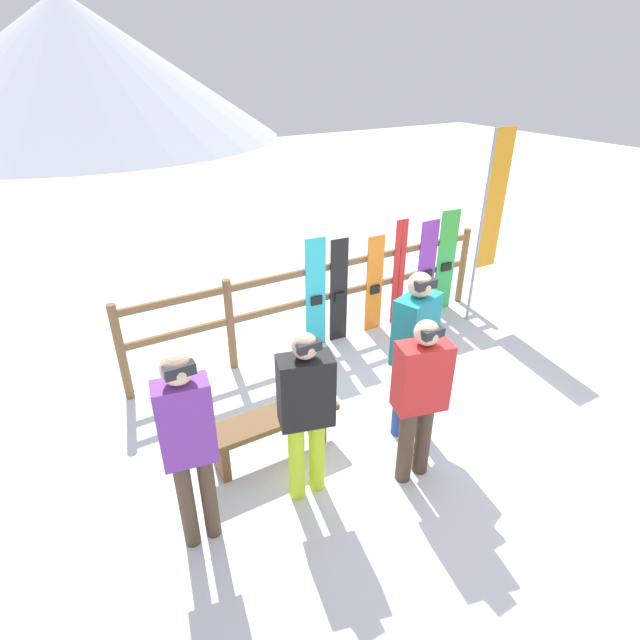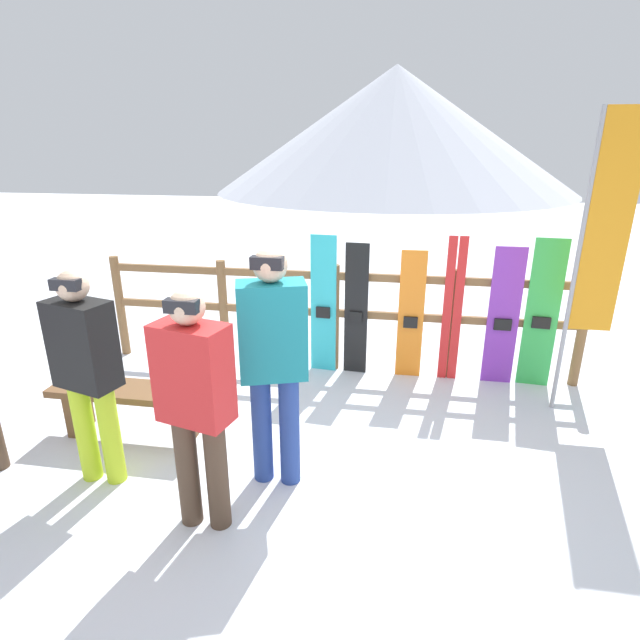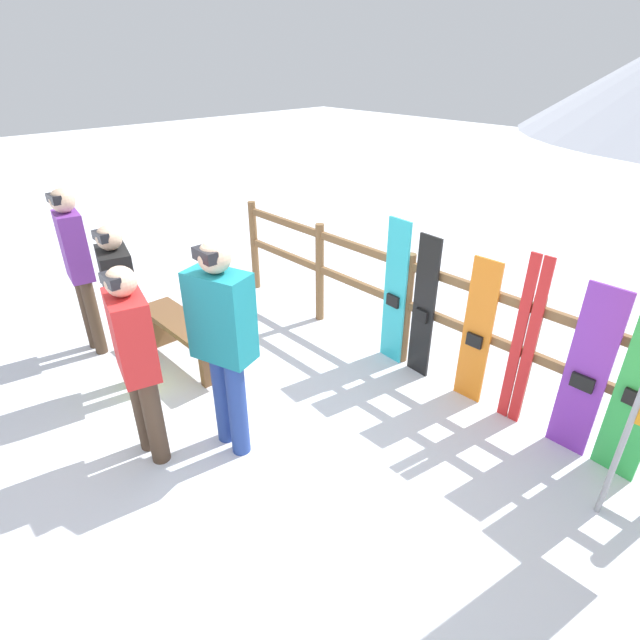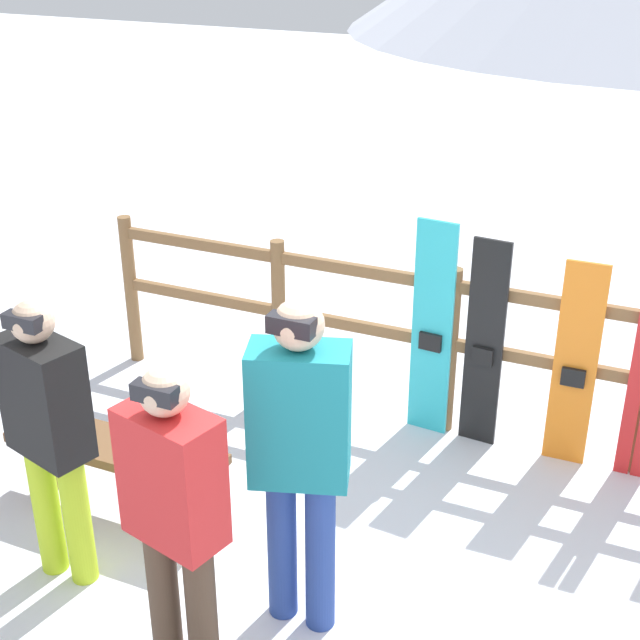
# 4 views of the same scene
# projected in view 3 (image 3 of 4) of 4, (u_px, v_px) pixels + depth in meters

# --- Properties ---
(ground_plane) EXTENTS (40.00, 40.00, 0.00)m
(ground_plane) POSITION_uv_depth(u_px,v_px,m) (242.00, 455.00, 4.06)
(ground_plane) COLOR white
(fence) EXTENTS (5.21, 0.10, 1.20)m
(fence) POSITION_uv_depth(u_px,v_px,m) (407.00, 300.00, 4.98)
(fence) COLOR brown
(fence) RESTS_ON ground
(bench) EXTENTS (1.36, 0.36, 0.46)m
(bench) POSITION_uv_depth(u_px,v_px,m) (186.00, 333.00, 5.13)
(bench) COLOR brown
(bench) RESTS_ON ground
(person_black) EXTENTS (0.50, 0.36, 1.63)m
(person_black) POSITION_uv_depth(u_px,v_px,m) (122.00, 300.00, 4.44)
(person_black) COLOR #B7D826
(person_black) RESTS_ON ground
(person_purple) EXTENTS (0.42, 0.28, 1.77)m
(person_purple) POSITION_uv_depth(u_px,v_px,m) (77.00, 260.00, 5.01)
(person_purple) COLOR #4C3828
(person_purple) RESTS_ON ground
(person_red) EXTENTS (0.50, 0.35, 1.64)m
(person_red) POSITION_uv_depth(u_px,v_px,m) (136.00, 355.00, 3.64)
(person_red) COLOR #4C3828
(person_red) RESTS_ON ground
(person_teal) EXTENTS (0.52, 0.39, 1.79)m
(person_teal) POSITION_uv_depth(u_px,v_px,m) (223.00, 337.00, 3.69)
(person_teal) COLOR navy
(person_teal) RESTS_ON ground
(snowboard_cyan) EXTENTS (0.28, 0.07, 1.52)m
(snowboard_cyan) POSITION_uv_depth(u_px,v_px,m) (395.00, 294.00, 4.99)
(snowboard_cyan) COLOR #2DBFCC
(snowboard_cyan) RESTS_ON ground
(snowboard_black_stripe) EXTENTS (0.25, 0.07, 1.45)m
(snowboard_black_stripe) POSITION_uv_depth(u_px,v_px,m) (424.00, 309.00, 4.78)
(snowboard_black_stripe) COLOR black
(snowboard_black_stripe) RESTS_ON ground
(snowboard_orange) EXTENTS (0.27, 0.06, 1.39)m
(snowboard_orange) POSITION_uv_depth(u_px,v_px,m) (477.00, 333.00, 4.42)
(snowboard_orange) COLOR orange
(snowboard_orange) RESTS_ON ground
(ski_pair_red) EXTENTS (0.19, 0.02, 1.55)m
(ski_pair_red) POSITION_uv_depth(u_px,v_px,m) (524.00, 343.00, 4.12)
(ski_pair_red) COLOR red
(ski_pair_red) RESTS_ON ground
(snowboard_purple) EXTENTS (0.31, 0.06, 1.46)m
(snowboard_purple) POSITION_uv_depth(u_px,v_px,m) (586.00, 374.00, 3.81)
(snowboard_purple) COLOR purple
(snowboard_purple) RESTS_ON ground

